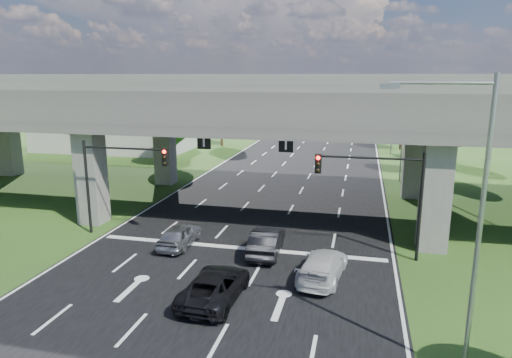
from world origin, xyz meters
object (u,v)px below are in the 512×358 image
at_px(signal_left, 117,171).
at_px(car_dark, 267,241).
at_px(streetlight_far, 399,120).
at_px(car_silver, 180,235).
at_px(car_white, 323,265).
at_px(streetlight_near, 468,209).
at_px(signal_right, 380,184).
at_px(car_trailing, 215,286).
at_px(streetlight_beyond, 390,108).

relative_size(signal_left, car_dark, 1.35).
height_order(streetlight_far, car_silver, streetlight_far).
bearing_deg(car_silver, car_white, 163.94).
relative_size(streetlight_near, streetlight_far, 1.00).
distance_m(car_silver, car_dark, 5.25).
relative_size(streetlight_near, car_silver, 2.52).
bearing_deg(signal_right, car_trailing, -136.37).
distance_m(signal_right, streetlight_near, 10.33).
height_order(signal_right, signal_left, same).
height_order(signal_right, car_silver, signal_right).
distance_m(streetlight_beyond, car_dark, 38.26).
bearing_deg(car_white, streetlight_beyond, -89.94).
xyz_separation_m(signal_left, car_silver, (4.38, -0.94, -3.48)).
relative_size(signal_right, car_dark, 1.35).
bearing_deg(signal_right, car_dark, -171.11).
bearing_deg(streetlight_far, car_trailing, -109.34).
xyz_separation_m(signal_left, streetlight_beyond, (17.92, 36.06, 1.66)).
bearing_deg(car_dark, signal_left, -8.07).
relative_size(signal_right, streetlight_beyond, 0.60).
height_order(signal_left, car_silver, signal_left).
bearing_deg(car_dark, streetlight_near, 130.20).
relative_size(streetlight_far, car_trailing, 2.05).
bearing_deg(car_silver, car_trailing, 125.30).
bearing_deg(signal_left, streetlight_beyond, 63.57).
relative_size(streetlight_far, car_dark, 2.24).
height_order(signal_left, car_dark, signal_left).
xyz_separation_m(signal_right, car_white, (-2.65, -3.49, -3.47)).
bearing_deg(streetlight_beyond, car_dark, -102.64).
bearing_deg(car_white, signal_left, -7.86).
relative_size(signal_right, streetlight_far, 0.60).
height_order(signal_right, streetlight_beyond, streetlight_beyond).
height_order(streetlight_near, car_dark, streetlight_near).
xyz_separation_m(signal_right, car_trailing, (-7.16, -6.83, -3.48)).
height_order(streetlight_far, car_white, streetlight_far).
bearing_deg(car_dark, signal_right, -173.58).
bearing_deg(car_trailing, streetlight_near, 163.78).
xyz_separation_m(streetlight_near, car_silver, (-13.55, 9.00, -5.14)).
bearing_deg(signal_left, car_white, -15.01).
xyz_separation_m(signal_left, car_trailing, (8.49, -6.83, -3.48)).
relative_size(streetlight_near, car_white, 2.10).
bearing_deg(signal_left, streetlight_near, -29.02).
xyz_separation_m(signal_right, streetlight_near, (2.27, -9.94, 1.66)).
distance_m(streetlight_near, car_trailing, 11.19).
bearing_deg(car_silver, streetlight_near, 146.76).
height_order(signal_left, car_trailing, signal_left).
bearing_deg(signal_left, car_silver, -12.16).
bearing_deg(streetlight_beyond, streetlight_far, -90.00).
height_order(streetlight_near, car_silver, streetlight_near).
xyz_separation_m(streetlight_far, car_silver, (-13.55, -21.00, -5.14)).
height_order(streetlight_far, car_trailing, streetlight_far).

